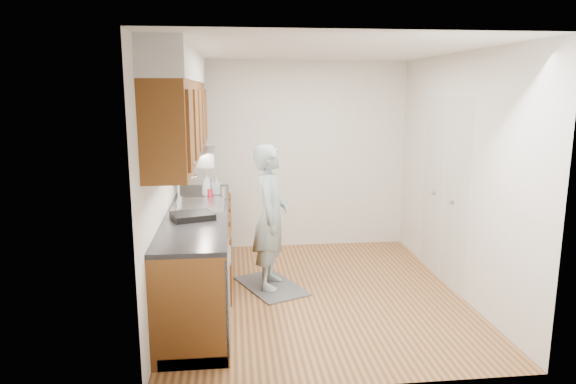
# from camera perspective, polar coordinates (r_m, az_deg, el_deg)

# --- Properties ---
(floor) EXTENTS (3.50, 3.50, 0.00)m
(floor) POSITION_cam_1_polar(r_m,az_deg,el_deg) (5.55, 3.05, -11.18)
(floor) COLOR #A5743E
(floor) RESTS_ON ground
(ceiling) EXTENTS (3.50, 3.50, 0.00)m
(ceiling) POSITION_cam_1_polar(r_m,az_deg,el_deg) (5.15, 3.35, 15.50)
(ceiling) COLOR white
(ceiling) RESTS_ON wall_left
(wall_left) EXTENTS (0.02, 3.50, 2.50)m
(wall_left) POSITION_cam_1_polar(r_m,az_deg,el_deg) (5.18, -13.42, 1.29)
(wall_left) COLOR silver
(wall_left) RESTS_ON floor
(wall_right) EXTENTS (0.02, 3.50, 2.50)m
(wall_right) POSITION_cam_1_polar(r_m,az_deg,el_deg) (5.65, 18.39, 1.84)
(wall_right) COLOR silver
(wall_right) RESTS_ON floor
(wall_back) EXTENTS (3.00, 0.02, 2.50)m
(wall_back) POSITION_cam_1_polar(r_m,az_deg,el_deg) (6.92, 0.81, 4.06)
(wall_back) COLOR silver
(wall_back) RESTS_ON floor
(counter) EXTENTS (0.64, 2.80, 1.30)m
(counter) POSITION_cam_1_polar(r_m,az_deg,el_deg) (5.33, -9.82, -6.72)
(counter) COLOR brown
(counter) RESTS_ON floor
(upper_cabinets) EXTENTS (0.47, 2.80, 1.21)m
(upper_cabinets) POSITION_cam_1_polar(r_m,az_deg,el_deg) (5.13, -11.83, 9.13)
(upper_cabinets) COLOR brown
(upper_cabinets) RESTS_ON wall_left
(closet_door) EXTENTS (0.02, 1.22, 2.05)m
(closet_door) POSITION_cam_1_polar(r_m,az_deg,el_deg) (5.95, 16.96, 0.18)
(closet_door) COLOR white
(closet_door) RESTS_ON wall_right
(floor_mat) EXTENTS (0.82, 1.01, 0.02)m
(floor_mat) POSITION_cam_1_polar(r_m,az_deg,el_deg) (5.72, -1.90, -10.40)
(floor_mat) COLOR #5A5A5C
(floor_mat) RESTS_ON floor
(person) EXTENTS (0.54, 0.70, 1.76)m
(person) POSITION_cam_1_polar(r_m,az_deg,el_deg) (5.45, -1.96, -1.72)
(person) COLOR #88A0A6
(person) RESTS_ON floor_mat
(soap_bottle_a) EXTENTS (0.12, 0.12, 0.28)m
(soap_bottle_a) POSITION_cam_1_polar(r_m,az_deg,el_deg) (5.86, -9.08, 0.92)
(soap_bottle_a) COLOR #B3BBC3
(soap_bottle_a) RESTS_ON counter
(soap_bottle_b) EXTENTS (0.09, 0.10, 0.20)m
(soap_bottle_b) POSITION_cam_1_polar(r_m,az_deg,el_deg) (5.98, -8.00, 0.78)
(soap_bottle_b) COLOR #B3BBC3
(soap_bottle_b) RESTS_ON counter
(soap_bottle_c) EXTENTS (0.18, 0.18, 0.17)m
(soap_bottle_c) POSITION_cam_1_polar(r_m,az_deg,el_deg) (6.13, -8.43, 0.87)
(soap_bottle_c) COLOR #B3BBC3
(soap_bottle_c) RESTS_ON counter
(soda_can) EXTENTS (0.06, 0.06, 0.11)m
(soda_can) POSITION_cam_1_polar(r_m,az_deg,el_deg) (5.70, -8.66, -0.24)
(soda_can) COLOR #B01E28
(soda_can) RESTS_ON counter
(steel_can) EXTENTS (0.08, 0.08, 0.12)m
(steel_can) POSITION_cam_1_polar(r_m,az_deg,el_deg) (5.75, -7.17, -0.03)
(steel_can) COLOR #A5A5AA
(steel_can) RESTS_ON counter
(dish_rack) EXTENTS (0.45, 0.41, 0.06)m
(dish_rack) POSITION_cam_1_polar(r_m,az_deg,el_deg) (4.86, -10.56, -2.62)
(dish_rack) COLOR black
(dish_rack) RESTS_ON counter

